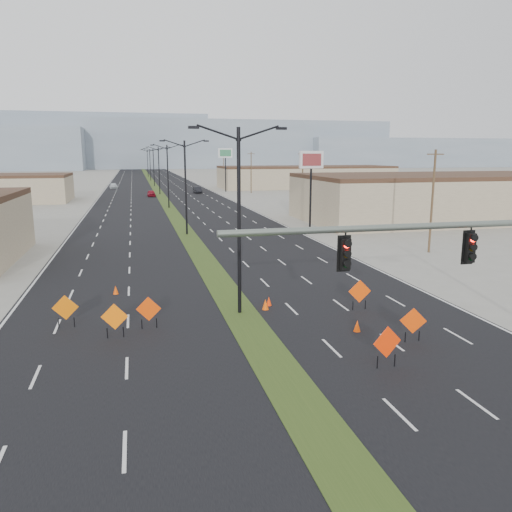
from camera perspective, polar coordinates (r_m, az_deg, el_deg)
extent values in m
plane|color=gray|center=(17.19, 6.81, -18.72)|extent=(600.00, 600.00, 0.00)
cube|color=black|center=(114.30, -11.02, 7.08)|extent=(25.00, 400.00, 0.02)
cube|color=#2F4719|center=(114.30, -11.02, 7.08)|extent=(2.00, 400.00, 0.04)
cube|color=tan|center=(71.04, 20.16, 6.16)|extent=(36.00, 18.00, 5.50)
cube|color=tan|center=(131.36, 5.69, 8.90)|extent=(44.00, 16.00, 5.00)
cube|color=gray|center=(317.15, -5.57, 12.56)|extent=(220.00, 50.00, 28.00)
cube|color=gray|center=(355.92, 18.07, 11.14)|extent=(160.00, 50.00, 18.00)
cube|color=gray|center=(334.84, -18.32, 12.33)|extent=(140.00, 50.00, 32.00)
cylinder|color=slate|center=(19.21, 19.84, 3.27)|extent=(16.00, 0.24, 0.24)
cube|color=black|center=(17.69, 10.13, 0.22)|extent=(0.50, 0.28, 1.30)
sphere|color=#FF0C05|center=(17.48, 10.38, 1.25)|extent=(0.22, 0.22, 0.22)
cube|color=black|center=(20.21, 23.23, 0.87)|extent=(0.50, 0.28, 1.30)
sphere|color=#FF0C05|center=(20.02, 23.58, 1.77)|extent=(0.22, 0.22, 0.22)
cylinder|color=black|center=(26.65, -1.95, 3.73)|extent=(0.20, 0.20, 10.00)
cube|color=black|center=(26.06, -7.14, 14.38)|extent=(0.55, 0.24, 0.14)
cube|color=black|center=(26.99, 2.92, 14.36)|extent=(0.55, 0.24, 0.14)
cylinder|color=black|center=(54.24, -8.04, 7.66)|extent=(0.20, 0.20, 10.00)
cube|color=black|center=(53.95, -10.68, 12.81)|extent=(0.55, 0.24, 0.14)
cube|color=black|center=(54.40, -5.72, 12.94)|extent=(0.55, 0.24, 0.14)
cylinder|color=black|center=(82.10, -10.03, 8.91)|extent=(0.20, 0.20, 10.00)
cube|color=black|center=(81.92, -11.80, 12.30)|extent=(0.55, 0.24, 0.14)
cube|color=black|center=(82.22, -8.52, 12.42)|extent=(0.55, 0.24, 0.14)
cylinder|color=black|center=(110.04, -11.02, 9.53)|extent=(0.20, 0.20, 10.00)
cube|color=black|center=(109.90, -12.35, 12.05)|extent=(0.55, 0.24, 0.14)
cube|color=black|center=(110.12, -9.90, 12.14)|extent=(0.55, 0.24, 0.14)
cylinder|color=black|center=(138.00, -11.61, 9.89)|extent=(0.20, 0.20, 10.00)
cube|color=black|center=(137.89, -12.67, 11.90)|extent=(0.55, 0.24, 0.14)
cube|color=black|center=(138.07, -10.72, 11.98)|extent=(0.55, 0.24, 0.14)
cylinder|color=black|center=(165.98, -12.00, 10.13)|extent=(0.20, 0.20, 10.00)
cube|color=black|center=(165.88, -12.89, 11.80)|extent=(0.55, 0.24, 0.14)
cube|color=black|center=(166.03, -11.26, 11.87)|extent=(0.55, 0.24, 0.14)
cylinder|color=black|center=(193.96, -12.28, 10.30)|extent=(0.20, 0.20, 10.00)
cube|color=black|center=(193.88, -13.04, 11.73)|extent=(0.55, 0.24, 0.14)
cube|color=black|center=(194.00, -11.65, 11.79)|extent=(0.55, 0.24, 0.14)
cylinder|color=#4C3823|center=(46.58, 19.49, 5.85)|extent=(0.20, 0.20, 9.00)
cube|color=#4C3823|center=(46.39, 19.84, 10.89)|extent=(1.60, 0.10, 0.10)
cylinder|color=#4C3823|center=(78.19, 5.34, 8.54)|extent=(0.20, 0.20, 9.00)
cube|color=#4C3823|center=(78.08, 5.39, 11.55)|extent=(1.60, 0.10, 0.10)
cylinder|color=#4C3823|center=(111.84, -0.56, 9.51)|extent=(0.20, 0.20, 9.00)
cube|color=#4C3823|center=(111.76, -0.56, 11.61)|extent=(1.60, 0.10, 0.10)
cylinder|color=#4C3823|center=(146.12, -3.72, 9.99)|extent=(0.20, 0.20, 9.00)
cube|color=#4C3823|center=(146.07, -3.74, 11.60)|extent=(1.60, 0.10, 0.10)
imported|color=maroon|center=(104.77, -11.88, 7.01)|extent=(1.68, 3.84, 1.29)
imported|color=black|center=(112.59, -6.71, 7.50)|extent=(1.65, 4.19, 1.36)
imported|color=silver|center=(130.97, -15.98, 7.69)|extent=(2.15, 4.56, 1.28)
cube|color=#DB6204|center=(26.95, -20.97, -5.52)|extent=(1.29, 0.06, 1.29)
cylinder|color=black|center=(27.24, -21.63, -7.16)|extent=(0.05, 0.05, 0.54)
cylinder|color=black|center=(27.14, -20.06, -7.11)|extent=(0.05, 0.05, 0.54)
cube|color=#FE6B05|center=(24.78, -15.87, -6.68)|extent=(1.27, 0.24, 1.28)
cylinder|color=black|center=(25.05, -16.63, -8.46)|extent=(0.05, 0.05, 0.53)
cylinder|color=black|center=(25.02, -14.91, -8.39)|extent=(0.05, 0.05, 0.53)
cube|color=#EC4104|center=(25.66, -12.18, -5.93)|extent=(1.24, 0.18, 1.24)
cylinder|color=black|center=(25.90, -12.92, -7.60)|extent=(0.05, 0.05, 0.52)
cylinder|color=black|center=(25.91, -11.30, -7.52)|extent=(0.05, 0.05, 0.52)
cube|color=#FD3305|center=(21.32, 14.76, -9.49)|extent=(1.34, 0.25, 1.35)
cylinder|color=black|center=(21.45, 13.71, -11.72)|extent=(0.05, 0.05, 0.56)
cylinder|color=black|center=(21.81, 15.57, -11.43)|extent=(0.05, 0.05, 0.56)
cube|color=#F34105|center=(24.51, 17.53, -7.07)|extent=(1.19, 0.41, 1.24)
cylinder|color=black|center=(24.58, 16.69, -8.87)|extent=(0.05, 0.05, 0.52)
cylinder|color=black|center=(24.94, 18.14, -8.66)|extent=(0.05, 0.05, 0.52)
cube|color=#FC4605|center=(28.63, 11.77, -3.97)|extent=(1.30, 0.17, 1.30)
cylinder|color=black|center=(28.70, 11.01, -5.59)|extent=(0.05, 0.05, 0.54)
cylinder|color=black|center=(29.01, 12.38, -5.46)|extent=(0.05, 0.05, 0.54)
cone|color=#FF5405|center=(28.25, 1.08, -5.56)|extent=(0.47, 0.47, 0.63)
cone|color=#FF4705|center=(25.40, 11.48, -7.85)|extent=(0.41, 0.41, 0.59)
cone|color=#FB3505|center=(28.99, 1.48, -5.19)|extent=(0.37, 0.37, 0.55)
cone|color=#F74B05|center=(32.49, -15.75, -3.75)|extent=(0.43, 0.43, 0.57)
cylinder|color=black|center=(57.93, 6.25, 6.65)|extent=(0.24, 0.24, 7.39)
cube|color=white|center=(57.72, 6.34, 10.89)|extent=(2.94, 0.71, 1.94)
cube|color=maroon|center=(57.53, 6.41, 10.88)|extent=(2.32, 0.34, 1.36)
cylinder|color=black|center=(116.25, -3.50, 9.35)|extent=(0.24, 0.24, 8.12)
cube|color=white|center=(116.16, -3.53, 11.67)|extent=(3.20, 1.09, 2.14)
cube|color=#307A4F|center=(115.96, -3.51, 11.67)|extent=(2.50, 0.65, 1.50)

